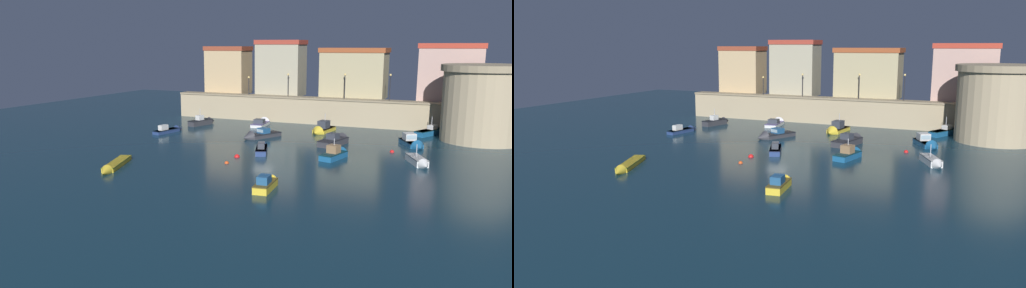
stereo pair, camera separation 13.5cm
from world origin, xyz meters
TOP-DOWN VIEW (x-y plane):
  - ground_plane at (0.00, 0.00)m, footprint 119.53×119.53m
  - quay_wall at (0.00, 21.06)m, footprint 46.47×2.58m
  - old_town_backdrop at (1.49, 24.57)m, footprint 43.41×5.49m
  - fortress_tower at (23.29, 15.36)m, footprint 10.54×10.54m
  - quay_lamp_0 at (-11.12, 21.06)m, footprint 0.32×0.32m
  - quay_lamp_1 at (-4.43, 21.06)m, footprint 0.32×0.32m
  - quay_lamp_2 at (4.49, 21.06)m, footprint 0.32×0.32m
  - quay_lamp_3 at (11.05, 21.06)m, footprint 0.32×0.32m
  - moored_boat_0 at (0.38, -1.10)m, footprint 2.93×5.52m
  - moored_boat_1 at (-16.24, 5.61)m, footprint 2.15×5.38m
  - moored_boat_2 at (15.87, 8.59)m, footprint 3.78×5.50m
  - moored_boat_3 at (3.25, 13.52)m, footprint 2.46×5.57m
  - moored_boat_4 at (-9.92, -14.18)m, footprint 3.54×7.12m
  - moored_boat_5 at (-3.20, 6.33)m, footprint 4.10×5.97m
  - moored_boat_6 at (17.43, -0.88)m, footprint 3.06×4.95m
  - moored_boat_7 at (8.98, -0.91)m, footprint 2.56×5.01m
  - moored_boat_8 at (6.48, -14.60)m, footprint 1.60×4.46m
  - moored_boat_9 at (-15.22, 13.20)m, footprint 2.61×5.25m
  - moored_boat_10 at (-6.86, 16.48)m, footprint 2.22×5.74m
  - moored_boat_11 at (7.14, 6.46)m, footprint 3.18×6.15m
  - moored_boat_12 at (17.55, 18.41)m, footprint 4.36×6.79m
  - mooring_buoy_0 at (-0.70, -7.84)m, footprint 0.46×0.46m
  - mooring_buoy_1 at (14.05, 4.37)m, footprint 0.50×0.50m
  - mooring_buoy_2 at (-0.98, -4.81)m, footprint 0.61×0.61m

SIDE VIEW (x-z plane):
  - ground_plane at x=0.00m, z-range 0.00..0.00m
  - mooring_buoy_0 at x=-0.70m, z-range -0.23..0.23m
  - mooring_buoy_1 at x=14.05m, z-range -0.25..0.25m
  - mooring_buoy_2 at x=-0.98m, z-range -0.31..0.31m
  - moored_boat_4 at x=-9.92m, z-range -0.30..0.80m
  - moored_boat_1 at x=-16.24m, z-range -0.41..1.08m
  - moored_boat_10 at x=-6.86m, z-range -0.50..1.18m
  - moored_boat_5 at x=-3.20m, z-range -0.51..1.24m
  - moored_boat_6 at x=17.43m, z-range -0.71..1.47m
  - moored_boat_0 at x=0.38m, z-range -0.33..1.15m
  - moored_boat_2 at x=15.87m, z-range -0.50..1.35m
  - moored_boat_12 at x=17.55m, z-range -0.93..1.80m
  - moored_boat_3 at x=3.25m, z-range -1.09..2.01m
  - moored_boat_8 at x=6.48m, z-range -0.33..1.25m
  - moored_boat_7 at x=8.98m, z-range -0.80..1.74m
  - moored_boat_11 at x=7.14m, z-range -0.49..1.44m
  - moored_boat_9 at x=-15.22m, z-range -0.87..1.86m
  - quay_wall at x=0.00m, z-range 0.01..4.04m
  - fortress_tower at x=23.29m, z-range 0.06..9.60m
  - quay_lamp_0 at x=-11.12m, z-range 4.55..7.48m
  - quay_lamp_1 at x=-4.43m, z-range 4.60..8.12m
  - quay_lamp_2 at x=4.49m, z-range 4.61..8.33m
  - quay_lamp_3 at x=11.05m, z-range 4.62..8.45m
  - old_town_backdrop at x=1.49m, z-range 3.45..12.34m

